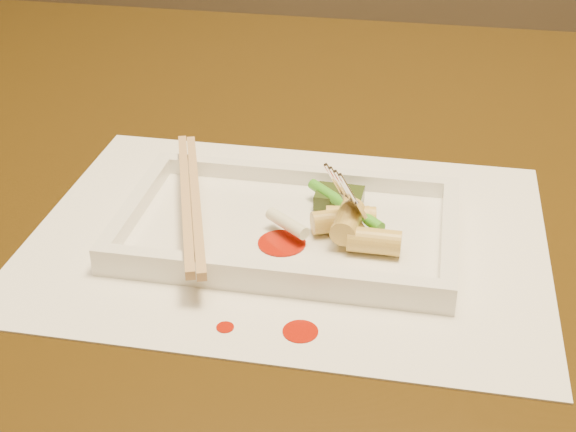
% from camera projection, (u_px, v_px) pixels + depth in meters
% --- Properties ---
extents(table, '(1.40, 0.90, 0.75)m').
position_uv_depth(table, '(269.00, 256.00, 0.79)').
color(table, black).
rests_on(table, ground).
extents(placemat, '(0.40, 0.30, 0.00)m').
position_uv_depth(placemat, '(288.00, 236.00, 0.63)').
color(placemat, white).
rests_on(placemat, table).
extents(sauce_splatter_a, '(0.02, 0.02, 0.00)m').
position_uv_depth(sauce_splatter_a, '(300.00, 331.00, 0.53)').
color(sauce_splatter_a, '#A51404').
rests_on(sauce_splatter_a, placemat).
extents(sauce_splatter_b, '(0.01, 0.01, 0.00)m').
position_uv_depth(sauce_splatter_b, '(225.00, 327.00, 0.53)').
color(sauce_splatter_b, '#A51404').
rests_on(sauce_splatter_b, placemat).
extents(plate_base, '(0.26, 0.16, 0.01)m').
position_uv_depth(plate_base, '(288.00, 231.00, 0.63)').
color(plate_base, white).
rests_on(plate_base, placemat).
extents(plate_rim_far, '(0.26, 0.01, 0.01)m').
position_uv_depth(plate_rim_far, '(304.00, 175.00, 0.69)').
color(plate_rim_far, white).
rests_on(plate_rim_far, plate_base).
extents(plate_rim_near, '(0.26, 0.01, 0.01)m').
position_uv_depth(plate_rim_near, '(268.00, 273.00, 0.56)').
color(plate_rim_near, white).
rests_on(plate_rim_near, plate_base).
extents(plate_rim_left, '(0.01, 0.14, 0.01)m').
position_uv_depth(plate_rim_left, '(136.00, 204.00, 0.64)').
color(plate_rim_left, white).
rests_on(plate_rim_left, plate_base).
extents(plate_rim_right, '(0.01, 0.14, 0.01)m').
position_uv_depth(plate_rim_right, '(449.00, 235.00, 0.60)').
color(plate_rim_right, white).
rests_on(plate_rim_right, plate_base).
extents(veg_piece, '(0.04, 0.03, 0.01)m').
position_uv_depth(veg_piece, '(339.00, 198.00, 0.65)').
color(veg_piece, black).
rests_on(veg_piece, plate_base).
extents(scallion_white, '(0.04, 0.03, 0.01)m').
position_uv_depth(scallion_white, '(287.00, 223.00, 0.61)').
color(scallion_white, '#EAEACC').
rests_on(scallion_white, plate_base).
extents(scallion_green, '(0.07, 0.06, 0.01)m').
position_uv_depth(scallion_green, '(345.00, 205.00, 0.63)').
color(scallion_green, '#2F8C16').
rests_on(scallion_green, plate_base).
extents(chopstick_a, '(0.07, 0.21, 0.01)m').
position_uv_depth(chopstick_a, '(186.00, 198.00, 0.63)').
color(chopstick_a, tan).
rests_on(chopstick_a, plate_rim_near).
extents(chopstick_b, '(0.07, 0.21, 0.01)m').
position_uv_depth(chopstick_b, '(196.00, 199.00, 0.63)').
color(chopstick_b, tan).
rests_on(chopstick_b, plate_rim_near).
extents(fork, '(0.09, 0.10, 0.14)m').
position_uv_depth(fork, '(385.00, 139.00, 0.59)').
color(fork, silver).
rests_on(fork, plate_base).
extents(sauce_blob_0, '(0.04, 0.04, 0.00)m').
position_uv_depth(sauce_blob_0, '(282.00, 243.00, 0.61)').
color(sauce_blob_0, '#A51404').
rests_on(sauce_blob_0, plate_base).
extents(rice_cake_0, '(0.05, 0.03, 0.02)m').
position_uv_depth(rice_cake_0, '(341.00, 220.00, 0.62)').
color(rice_cake_0, '#D8C264').
rests_on(rice_cake_0, plate_base).
extents(rice_cake_1, '(0.04, 0.02, 0.02)m').
position_uv_depth(rice_cake_1, '(374.00, 241.00, 0.59)').
color(rice_cake_1, '#D8C264').
rests_on(rice_cake_1, plate_base).
extents(rice_cake_2, '(0.02, 0.04, 0.02)m').
position_uv_depth(rice_cake_2, '(348.00, 221.00, 0.60)').
color(rice_cake_2, '#D8C264').
rests_on(rice_cake_2, plate_base).
extents(rice_cake_3, '(0.04, 0.02, 0.02)m').
position_uv_depth(rice_cake_3, '(351.00, 217.00, 0.62)').
color(rice_cake_3, '#D8C264').
rests_on(rice_cake_3, plate_base).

